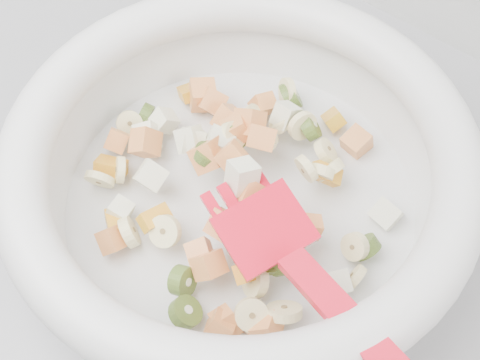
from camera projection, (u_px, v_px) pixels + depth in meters
The scene contains 1 object.
mixing_bowl at pixel (240, 173), 0.54m from camera, with size 0.47×0.38×0.13m.
Camera 1 is at (0.07, 1.19, 1.40)m, focal length 50.00 mm.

